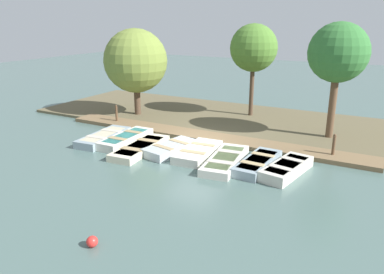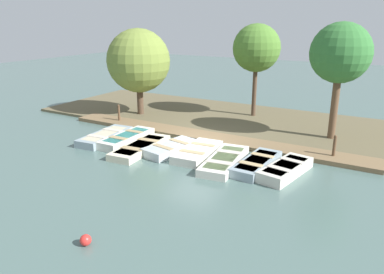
# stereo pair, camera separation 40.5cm
# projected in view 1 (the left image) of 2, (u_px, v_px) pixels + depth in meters

# --- Properties ---
(ground_plane) EXTENTS (80.00, 80.00, 0.00)m
(ground_plane) POSITION_uv_depth(u_px,v_px,m) (194.00, 145.00, 17.73)
(ground_plane) COLOR #4C6660
(shore_bank) EXTENTS (8.00, 24.00, 0.15)m
(shore_bank) POSITION_uv_depth(u_px,v_px,m) (234.00, 120.00, 21.90)
(shore_bank) COLOR brown
(shore_bank) RESTS_ON ground_plane
(dock_walkway) EXTENTS (1.39, 16.11, 0.20)m
(dock_walkway) POSITION_uv_depth(u_px,v_px,m) (205.00, 137.00, 18.65)
(dock_walkway) COLOR brown
(dock_walkway) RESTS_ON ground_plane
(rowboat_0) EXTENTS (3.26, 1.40, 0.38)m
(rowboat_0) POSITION_uv_depth(u_px,v_px,m) (104.00, 137.00, 18.27)
(rowboat_0) COLOR #8C9EA8
(rowboat_0) RESTS_ON ground_plane
(rowboat_1) EXTENTS (3.22, 1.10, 0.41)m
(rowboat_1) POSITION_uv_depth(u_px,v_px,m) (126.00, 139.00, 17.97)
(rowboat_1) COLOR silver
(rowboat_1) RESTS_ON ground_plane
(rowboat_2) EXTENTS (3.60, 1.43, 0.33)m
(rowboat_2) POSITION_uv_depth(u_px,v_px,m) (140.00, 148.00, 16.85)
(rowboat_2) COLOR beige
(rowboat_2) RESTS_ON ground_plane
(rowboat_3) EXTENTS (2.83, 1.73, 0.39)m
(rowboat_3) POSITION_uv_depth(u_px,v_px,m) (171.00, 148.00, 16.68)
(rowboat_3) COLOR #B2BCC1
(rowboat_3) RESTS_ON ground_plane
(rowboat_4) EXTENTS (2.98, 1.42, 0.38)m
(rowboat_4) POSITION_uv_depth(u_px,v_px,m) (198.00, 152.00, 16.25)
(rowboat_4) COLOR silver
(rowboat_4) RESTS_ON ground_plane
(rowboat_5) EXTENTS (3.56, 1.60, 0.34)m
(rowboat_5) POSITION_uv_depth(u_px,v_px,m) (225.00, 160.00, 15.34)
(rowboat_5) COLOR silver
(rowboat_5) RESTS_ON ground_plane
(rowboat_6) EXTENTS (3.07, 1.17, 0.38)m
(rowboat_6) POSITION_uv_depth(u_px,v_px,m) (258.00, 163.00, 14.97)
(rowboat_6) COLOR #8C9EA8
(rowboat_6) RESTS_ON ground_plane
(rowboat_7) EXTENTS (2.95, 1.50, 0.44)m
(rowboat_7) POSITION_uv_depth(u_px,v_px,m) (287.00, 168.00, 14.36)
(rowboat_7) COLOR beige
(rowboat_7) RESTS_ON ground_plane
(mooring_post_near) EXTENTS (0.13, 0.13, 1.11)m
(mooring_post_near) POSITION_uv_depth(u_px,v_px,m) (117.00, 114.00, 21.09)
(mooring_post_near) COLOR brown
(mooring_post_near) RESTS_ON ground_plane
(mooring_post_far) EXTENTS (0.13, 0.13, 1.11)m
(mooring_post_far) POSITION_uv_depth(u_px,v_px,m) (334.00, 146.00, 15.80)
(mooring_post_far) COLOR brown
(mooring_post_far) RESTS_ON ground_plane
(buoy) EXTENTS (0.31, 0.31, 0.31)m
(buoy) POSITION_uv_depth(u_px,v_px,m) (92.00, 242.00, 9.75)
(buoy) COLOR red
(buoy) RESTS_ON ground_plane
(park_tree_far_left) EXTENTS (3.73, 3.73, 5.22)m
(park_tree_far_left) POSITION_uv_depth(u_px,v_px,m) (136.00, 61.00, 21.95)
(park_tree_far_left) COLOR #4C3828
(park_tree_far_left) RESTS_ON ground_plane
(park_tree_left) EXTENTS (2.74, 2.74, 5.49)m
(park_tree_left) POSITION_uv_depth(u_px,v_px,m) (254.00, 48.00, 21.47)
(park_tree_left) COLOR #4C3828
(park_tree_left) RESTS_ON ground_plane
(park_tree_center) EXTENTS (2.78, 2.78, 5.62)m
(park_tree_center) POSITION_uv_depth(u_px,v_px,m) (338.00, 53.00, 17.25)
(park_tree_center) COLOR brown
(park_tree_center) RESTS_ON ground_plane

